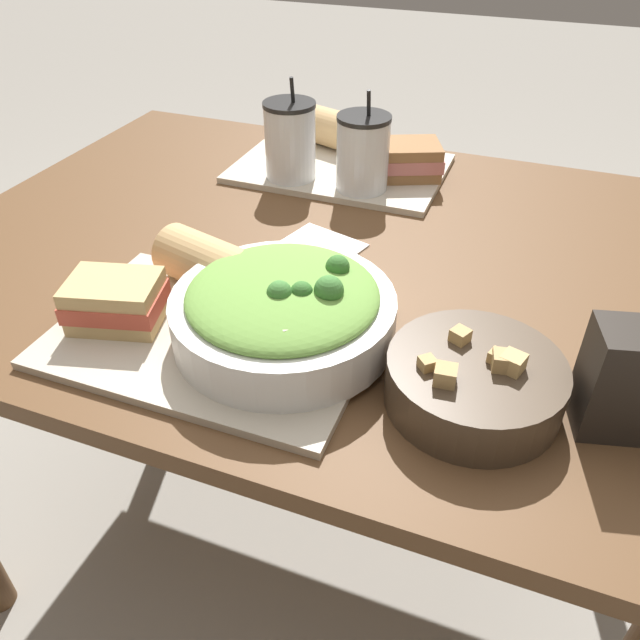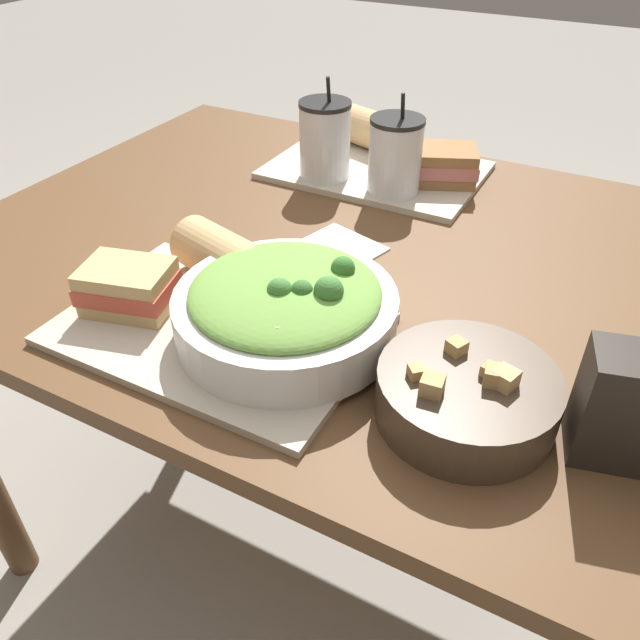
{
  "view_description": "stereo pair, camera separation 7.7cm",
  "coord_description": "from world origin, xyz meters",
  "px_view_note": "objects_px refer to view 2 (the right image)",
  "views": [
    {
      "loc": [
        0.34,
        -0.83,
        1.28
      ],
      "look_at": [
        0.12,
        -0.26,
        0.82
      ],
      "focal_mm": 35.0,
      "sensor_mm": 36.0,
      "label": 1
    },
    {
      "loc": [
        0.41,
        -0.8,
        1.28
      ],
      "look_at": [
        0.12,
        -0.26,
        0.82
      ],
      "focal_mm": 35.0,
      "sensor_mm": 36.0,
      "label": 2
    }
  ],
  "objects_px": {
    "baguette_near": "(222,256)",
    "sandwich_far": "(441,165)",
    "napkin_folded": "(345,244)",
    "salad_bowl": "(286,306)",
    "soup_bowl": "(467,394)",
    "sandwich_near": "(128,287)",
    "baguette_far": "(366,128)",
    "drink_cup_dark": "(325,142)",
    "drink_cup_red": "(395,158)"
  },
  "relations": [
    {
      "from": "soup_bowl",
      "to": "drink_cup_red",
      "type": "bearing_deg",
      "value": 120.95
    },
    {
      "from": "baguette_near",
      "to": "sandwich_far",
      "type": "relative_size",
      "value": 0.98
    },
    {
      "from": "soup_bowl",
      "to": "sandwich_far",
      "type": "relative_size",
      "value": 1.29
    },
    {
      "from": "salad_bowl",
      "to": "sandwich_far",
      "type": "distance_m",
      "value": 0.55
    },
    {
      "from": "sandwich_far",
      "to": "drink_cup_red",
      "type": "height_order",
      "value": "drink_cup_red"
    },
    {
      "from": "sandwich_far",
      "to": "drink_cup_dark",
      "type": "bearing_deg",
      "value": 178.96
    },
    {
      "from": "drink_cup_red",
      "to": "baguette_near",
      "type": "bearing_deg",
      "value": -104.61
    },
    {
      "from": "baguette_near",
      "to": "napkin_folded",
      "type": "bearing_deg",
      "value": -13.29
    },
    {
      "from": "salad_bowl",
      "to": "napkin_folded",
      "type": "xyz_separation_m",
      "value": [
        -0.04,
        0.26,
        -0.05
      ]
    },
    {
      "from": "sandwich_near",
      "to": "baguette_far",
      "type": "relative_size",
      "value": 0.91
    },
    {
      "from": "napkin_folded",
      "to": "salad_bowl",
      "type": "bearing_deg",
      "value": -80.42
    },
    {
      "from": "napkin_folded",
      "to": "baguette_far",
      "type": "bearing_deg",
      "value": 110.24
    },
    {
      "from": "salad_bowl",
      "to": "sandwich_far",
      "type": "relative_size",
      "value": 1.81
    },
    {
      "from": "drink_cup_dark",
      "to": "soup_bowl",
      "type": "bearing_deg",
      "value": -48.21
    },
    {
      "from": "sandwich_near",
      "to": "sandwich_far",
      "type": "relative_size",
      "value": 0.88
    },
    {
      "from": "sandwich_near",
      "to": "baguette_near",
      "type": "distance_m",
      "value": 0.14
    },
    {
      "from": "soup_bowl",
      "to": "drink_cup_red",
      "type": "xyz_separation_m",
      "value": [
        -0.29,
        0.49,
        0.04
      ]
    },
    {
      "from": "baguette_far",
      "to": "napkin_folded",
      "type": "distance_m",
      "value": 0.41
    },
    {
      "from": "sandwich_near",
      "to": "drink_cup_red",
      "type": "distance_m",
      "value": 0.54
    },
    {
      "from": "salad_bowl",
      "to": "sandwich_near",
      "type": "relative_size",
      "value": 2.05
    },
    {
      "from": "napkin_folded",
      "to": "sandwich_far",
      "type": "bearing_deg",
      "value": 78.17
    },
    {
      "from": "drink_cup_red",
      "to": "napkin_folded",
      "type": "relative_size",
      "value": 1.26
    },
    {
      "from": "sandwich_near",
      "to": "baguette_near",
      "type": "height_order",
      "value": "baguette_near"
    },
    {
      "from": "soup_bowl",
      "to": "baguette_far",
      "type": "height_order",
      "value": "baguette_far"
    },
    {
      "from": "soup_bowl",
      "to": "sandwich_near",
      "type": "height_order",
      "value": "soup_bowl"
    },
    {
      "from": "napkin_folded",
      "to": "drink_cup_red",
      "type": "bearing_deg",
      "value": 90.38
    },
    {
      "from": "sandwich_far",
      "to": "drink_cup_red",
      "type": "bearing_deg",
      "value": -149.62
    },
    {
      "from": "baguette_near",
      "to": "baguette_far",
      "type": "distance_m",
      "value": 0.58
    },
    {
      "from": "salad_bowl",
      "to": "sandwich_near",
      "type": "bearing_deg",
      "value": -167.39
    },
    {
      "from": "salad_bowl",
      "to": "soup_bowl",
      "type": "height_order",
      "value": "salad_bowl"
    },
    {
      "from": "drink_cup_dark",
      "to": "napkin_folded",
      "type": "height_order",
      "value": "drink_cup_dark"
    },
    {
      "from": "baguette_far",
      "to": "drink_cup_red",
      "type": "relative_size",
      "value": 0.84
    },
    {
      "from": "sandwich_far",
      "to": "baguette_far",
      "type": "xyz_separation_m",
      "value": [
        -0.2,
        0.1,
        0.01
      ]
    },
    {
      "from": "baguette_near",
      "to": "sandwich_far",
      "type": "distance_m",
      "value": 0.51
    },
    {
      "from": "sandwich_near",
      "to": "baguette_far",
      "type": "height_order",
      "value": "baguette_far"
    },
    {
      "from": "baguette_near",
      "to": "baguette_far",
      "type": "relative_size",
      "value": 1.01
    },
    {
      "from": "sandwich_near",
      "to": "baguette_near",
      "type": "xyz_separation_m",
      "value": [
        0.07,
        0.12,
        0.01
      ]
    },
    {
      "from": "sandwich_near",
      "to": "drink_cup_dark",
      "type": "relative_size",
      "value": 0.74
    },
    {
      "from": "drink_cup_dark",
      "to": "napkin_folded",
      "type": "distance_m",
      "value": 0.26
    },
    {
      "from": "sandwich_near",
      "to": "sandwich_far",
      "type": "xyz_separation_m",
      "value": [
        0.24,
        0.6,
        0.0
      ]
    },
    {
      "from": "drink_cup_red",
      "to": "napkin_folded",
      "type": "xyz_separation_m",
      "value": [
        0.0,
        -0.2,
        -0.07
      ]
    },
    {
      "from": "drink_cup_red",
      "to": "napkin_folded",
      "type": "bearing_deg",
      "value": -89.62
    },
    {
      "from": "drink_cup_red",
      "to": "napkin_folded",
      "type": "distance_m",
      "value": 0.22
    },
    {
      "from": "baguette_near",
      "to": "napkin_folded",
      "type": "height_order",
      "value": "baguette_near"
    },
    {
      "from": "baguette_far",
      "to": "napkin_folded",
      "type": "relative_size",
      "value": 1.06
    },
    {
      "from": "sandwich_near",
      "to": "napkin_folded",
      "type": "bearing_deg",
      "value": 45.27
    },
    {
      "from": "napkin_folded",
      "to": "drink_cup_dark",
      "type": "bearing_deg",
      "value": 125.3
    },
    {
      "from": "sandwich_far",
      "to": "drink_cup_red",
      "type": "xyz_separation_m",
      "value": [
        -0.06,
        -0.08,
        0.03
      ]
    },
    {
      "from": "drink_cup_dark",
      "to": "sandwich_far",
      "type": "bearing_deg",
      "value": 22.46
    },
    {
      "from": "sandwich_far",
      "to": "drink_cup_dark",
      "type": "xyz_separation_m",
      "value": [
        -0.2,
        -0.08,
        0.04
      ]
    }
  ]
}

